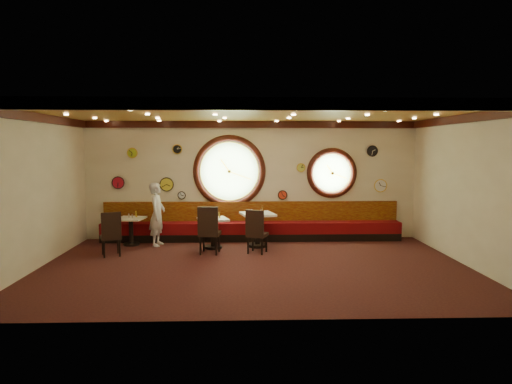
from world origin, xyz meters
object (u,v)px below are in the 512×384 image
condiment_a_bottle (136,214)px  chair_c (256,229)px  table_a (131,228)px  chair_b (209,227)px  condiment_b_pepper (214,217)px  condiment_c_pepper (261,211)px  condiment_c_salt (252,211)px  table_c (258,225)px  condiment_c_bottle (262,209)px  condiment_a_salt (129,215)px  waiter (157,214)px  condiment_b_bottle (219,215)px  table_b (213,229)px  condiment_b_salt (211,216)px  chair_a (111,231)px  condiment_a_pepper (132,216)px

condiment_a_bottle → chair_c: bearing=-21.0°
table_a → chair_c: size_ratio=1.13×
chair_b → condiment_b_pepper: size_ratio=7.64×
condiment_c_pepper → condiment_a_bottle: bearing=171.8°
condiment_c_salt → chair_c: bearing=-84.8°
condiment_b_pepper → condiment_c_pepper: condiment_c_pepper is taller
table_c → condiment_c_bottle: bearing=38.5°
table_c → condiment_c_pepper: condiment_c_pepper is taller
condiment_a_salt → waiter: (0.74, -0.10, 0.04)m
condiment_b_bottle → table_b: bearing=-154.7°
condiment_b_bottle → condiment_c_bottle: bearing=9.0°
condiment_c_salt → condiment_c_bottle: 0.27m
condiment_b_salt → condiment_b_bottle: condiment_b_bottle is taller
chair_c → waiter: size_ratio=0.40×
chair_c → condiment_a_bottle: 3.28m
table_b → condiment_b_bottle: (0.16, 0.07, 0.35)m
waiter → condiment_c_salt: bearing=-86.1°
table_a → condiment_b_pepper: size_ratio=7.97×
condiment_c_bottle → condiment_a_bottle: bearing=174.8°
chair_b → condiment_b_salt: bearing=96.6°
table_c → condiment_a_bottle: bearing=172.8°
table_a → table_c: bearing=-5.1°
condiment_b_salt → condiment_b_pepper: bearing=-64.4°
condiment_b_salt → waiter: (-1.39, 0.27, 0.01)m
condiment_a_salt → condiment_c_salt: 3.15m
condiment_c_salt → waiter: waiter is taller
condiment_a_salt → table_a: bearing=-23.3°
table_a → condiment_c_pepper: condiment_c_pepper is taller
table_a → table_b: bearing=-11.6°
table_c → chair_b: size_ratio=1.34×
condiment_c_salt → waiter: (-2.40, 0.11, -0.10)m
condiment_c_bottle → waiter: 2.68m
condiment_a_bottle → condiment_b_bottle: bearing=-12.2°
chair_a → condiment_a_bottle: chair_a is taller
condiment_c_salt → condiment_a_pepper: size_ratio=0.90×
chair_b → waiter: size_ratio=0.44×
chair_c → condiment_a_pepper: chair_c is taller
chair_c → condiment_c_salt: size_ratio=7.51×
condiment_c_salt → chair_a: bearing=-162.1°
chair_c → condiment_b_bottle: 1.16m
chair_b → condiment_b_pepper: 0.61m
table_b → chair_a: size_ratio=1.33×
table_a → condiment_a_salt: (-0.05, 0.02, 0.32)m
chair_c → condiment_a_salt: chair_c is taller
condiment_a_pepper → condiment_c_pepper: size_ratio=0.91×
table_a → condiment_b_salt: bearing=-9.5°
chair_c → condiment_a_pepper: bearing=-177.7°
chair_b → condiment_a_pepper: bearing=159.8°
table_a → waiter: (0.69, -0.08, 0.36)m
condiment_b_salt → waiter: 1.41m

